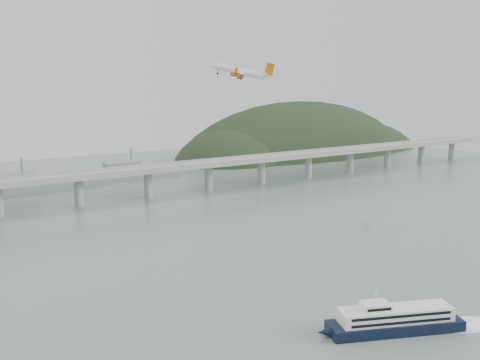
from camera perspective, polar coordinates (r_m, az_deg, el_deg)
ground at (r=232.04m, az=7.82°, el=-10.76°), size 900.00×900.00×0.00m
bridge at (r=393.62m, az=-12.13°, el=0.38°), size 800.00×22.00×23.90m
headland at (r=662.30m, az=6.90°, el=1.13°), size 365.00×155.00×156.00m
ferry at (r=198.36m, az=15.49°, el=-13.55°), size 70.92×35.79×14.15m
airliner at (r=303.92m, az=0.09°, el=10.94°), size 28.55×30.65×10.41m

